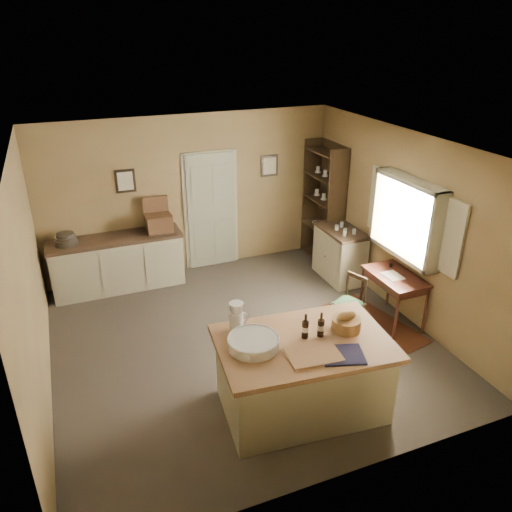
{
  "coord_description": "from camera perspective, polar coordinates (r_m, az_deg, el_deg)",
  "views": [
    {
      "loc": [
        -1.97,
        -5.44,
        4.02
      ],
      "look_at": [
        0.29,
        0.22,
        1.15
      ],
      "focal_mm": 35.0,
      "sensor_mm": 36.0,
      "label": 1
    }
  ],
  "objects": [
    {
      "name": "door",
      "position": [
        8.76,
        -5.14,
        5.32
      ],
      "size": [
        0.97,
        0.06,
        2.11
      ],
      "primitive_type": "cube",
      "color": "#A5A78D",
      "rests_on": "ground"
    },
    {
      "name": "ceiling",
      "position": [
        5.93,
        -1.87,
        12.35
      ],
      "size": [
        5.0,
        5.0,
        0.0
      ],
      "primitive_type": "plane",
      "color": "silver",
      "rests_on": "wall_back"
    },
    {
      "name": "right_cabinet",
      "position": [
        8.58,
        9.53,
        0.31
      ],
      "size": [
        0.55,
        0.98,
        0.99
      ],
      "color": "#C1BB98",
      "rests_on": "ground"
    },
    {
      "name": "desk_chair",
      "position": [
        7.19,
        10.46,
        -5.5
      ],
      "size": [
        0.48,
        0.48,
        0.79
      ],
      "primitive_type": null,
      "rotation": [
        0.0,
        0.0,
        0.39
      ],
      "color": "black",
      "rests_on": "ground"
    },
    {
      "name": "wall_left",
      "position": [
        6.08,
        -24.43,
        -3.28
      ],
      "size": [
        0.1,
        5.0,
        2.7
      ],
      "primitive_type": "cube",
      "color": "#997E53",
      "rests_on": "ground"
    },
    {
      "name": "ground",
      "position": [
        7.04,
        -1.56,
        -9.6
      ],
      "size": [
        5.0,
        5.0,
        0.0
      ],
      "primitive_type": "plane",
      "color": "#4B433A",
      "rests_on": "ground"
    },
    {
      "name": "wall_right",
      "position": [
        7.53,
        16.48,
        3.37
      ],
      "size": [
        0.1,
        5.0,
        2.7
      ],
      "primitive_type": "cube",
      "color": "#997E53",
      "rests_on": "ground"
    },
    {
      "name": "shelving_unit",
      "position": [
        9.1,
        7.97,
        6.02
      ],
      "size": [
        0.36,
        0.96,
        2.14
      ],
      "color": "black",
      "rests_on": "ground"
    },
    {
      "name": "work_island",
      "position": [
        5.72,
        5.22,
        -13.15
      ],
      "size": [
        1.97,
        1.39,
        1.2
      ],
      "rotation": [
        0.0,
        0.0,
        -0.1
      ],
      "color": "#C1BB98",
      "rests_on": "ground"
    },
    {
      "name": "wall_back",
      "position": [
        8.6,
        -7.52,
        6.91
      ],
      "size": [
        5.0,
        0.1,
        2.7
      ],
      "primitive_type": "cube",
      "color": "#997E53",
      "rests_on": "ground"
    },
    {
      "name": "window",
      "position": [
        7.27,
        17.13,
        4.2
      ],
      "size": [
        0.25,
        1.99,
        1.12
      ],
      "color": "#C1BB98",
      "rests_on": "ground"
    },
    {
      "name": "writing_desk",
      "position": [
        7.38,
        15.59,
        -2.77
      ],
      "size": [
        0.57,
        0.93,
        0.82
      ],
      "color": "#361811",
      "rests_on": "ground"
    },
    {
      "name": "framed_prints",
      "position": [
        8.52,
        -6.31,
        9.4
      ],
      "size": [
        2.82,
        0.02,
        0.38
      ],
      "color": "black",
      "rests_on": "ground"
    },
    {
      "name": "sideboard",
      "position": [
        8.44,
        -15.47,
        -0.55
      ],
      "size": [
        2.11,
        0.6,
        1.18
      ],
      "color": "#C1BB98",
      "rests_on": "ground"
    },
    {
      "name": "rug",
      "position": [
        7.47,
        12.2,
        -7.93
      ],
      "size": [
        1.39,
        1.79,
        0.01
      ],
      "primitive_type": "cube",
      "rotation": [
        0.0,
        0.0,
        0.2
      ],
      "color": "#46210F",
      "rests_on": "ground"
    },
    {
      "name": "wall_front",
      "position": [
        4.43,
        9.83,
        -12.26
      ],
      "size": [
        5.0,
        0.1,
        2.7
      ],
      "primitive_type": "cube",
      "color": "#997E53",
      "rests_on": "ground"
    }
  ]
}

